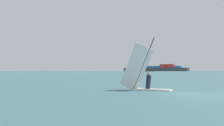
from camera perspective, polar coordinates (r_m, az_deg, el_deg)
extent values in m
plane|color=#386066|center=(18.95, 14.70, -5.52)|extent=(4000.00, 4000.00, 0.00)
cube|color=white|center=(21.74, 7.49, -4.86)|extent=(2.69, 0.95, 0.12)
cylinder|color=black|center=(21.98, 5.85, -0.05)|extent=(1.60, 0.19, 3.56)
cube|color=white|center=(22.24, 4.43, -0.79)|extent=(2.64, 0.27, 3.57)
cylinder|color=black|center=(21.95, 5.96, -1.48)|extent=(1.46, 0.16, 0.04)
cylinder|color=#191E38|center=(21.85, 6.64, -3.46)|extent=(0.43, 0.35, 0.96)
sphere|color=tan|center=(21.84, 6.63, -1.92)|extent=(0.22, 0.22, 0.22)
cube|color=#3F444C|center=(957.54, 7.91, -1.17)|extent=(202.33, 36.17, 10.31)
cube|color=silver|center=(987.20, 3.75, -0.48)|extent=(12.25, 23.44, 14.01)
cylinder|color=black|center=(987.42, 3.75, 0.10)|extent=(4.00, 4.00, 6.00)
cube|color=gold|center=(970.39, 5.99, -0.64)|extent=(19.79, 25.40, 7.80)
cube|color=#1E66AD|center=(962.59, 7.13, -0.71)|extent=(19.79, 25.40, 5.20)
cube|color=#1E66AD|center=(955.20, 8.29, -0.70)|extent=(19.79, 25.40, 5.20)
cube|color=red|center=(948.24, 9.47, -0.54)|extent=(19.79, 25.40, 10.40)
cube|color=red|center=(941.65, 10.67, -0.53)|extent=(19.79, 25.40, 10.40)
cube|color=#1E66AD|center=(935.45, 11.88, -0.67)|extent=(19.79, 25.40, 5.20)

